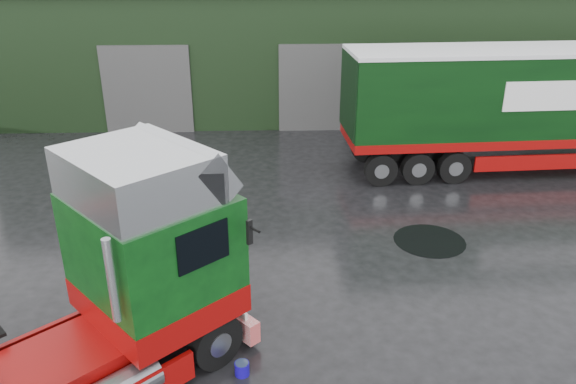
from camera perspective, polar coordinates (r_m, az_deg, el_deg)
The scene contains 7 objects.
ground at distance 14.06m, azimuth 0.68°, elevation -11.04°, with size 100.00×100.00×0.00m, color black.
warehouse at distance 32.01m, azimuth 2.46°, elevation 14.99°, with size 32.40×12.40×6.30m.
hero_tractor at distance 10.96m, azimuth -22.91°, elevation -9.74°, with size 3.17×7.47×4.64m, color #0A370F, non-canonical shape.
lorry_right at distance 23.26m, azimuth 23.11°, elevation 7.71°, with size 3.09×17.83×4.69m, color silver, non-canonical shape.
wash_bucket at distance 11.99m, azimuth -4.69°, elevation -17.45°, with size 0.30×0.30×0.28m, color #140697.
tree_back_b at distance 43.09m, azimuth 12.51°, elevation 17.54°, with size 4.40×4.40×7.50m, color black, non-canonical shape.
puddle_1 at distance 17.22m, azimuth 14.18°, elevation -4.81°, with size 2.11×2.11×0.01m, color black.
Camera 1 is at (-0.65, -11.53, 8.03)m, focal length 35.00 mm.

